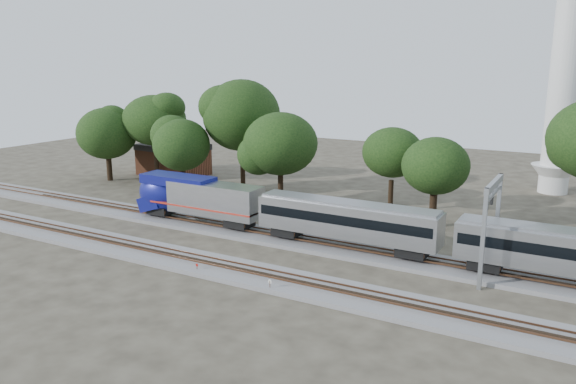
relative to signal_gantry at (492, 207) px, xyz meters
The scene contains 15 objects.
ground 25.72m from the signal_gantry, 166.10° to the right, with size 160.00×160.00×0.00m, color #383328.
track_far 24.96m from the signal_gantry, behind, with size 160.00×5.00×0.73m.
track_near 26.89m from the signal_gantry, 157.58° to the right, with size 160.00×5.00×0.73m.
switch_stand_red 25.67m from the signal_gantry, 152.19° to the right, with size 0.29×0.08×0.91m.
switch_stand_white 19.64m from the signal_gantry, 140.24° to the right, with size 0.34×0.06×1.07m.
switch_lever 22.82m from the signal_gantry, 147.38° to the right, with size 0.50×0.30×0.30m, color #512D19.
signal_gantry is the anchor object (origin of this frame).
brick_building 57.35m from the signal_gantry, 158.02° to the left, with size 11.04×8.26×5.02m.
tree_0 60.14m from the signal_gantry, 167.54° to the left, with size 7.45×7.45×10.51m.
tree_1 54.95m from the signal_gantry, 162.40° to the left, with size 9.48×9.48×13.37m.
tree_2 43.39m from the signal_gantry, 165.93° to the left, with size 7.18×7.18×10.12m.
tree_3 40.25m from the signal_gantry, 155.31° to the left, with size 10.98×10.98×15.48m.
tree_4 30.23m from the signal_gantry, 156.07° to the left, with size 8.16×8.16×11.50m.
tree_5 21.82m from the signal_gantry, 131.32° to the left, with size 7.50×7.50×10.57m.
tree_6 14.92m from the signal_gantry, 123.10° to the left, with size 7.04×7.04×9.93m.
Camera 1 is at (31.58, -41.98, 18.04)m, focal length 35.00 mm.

